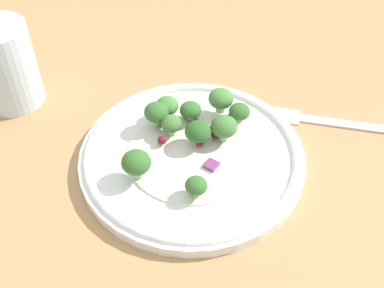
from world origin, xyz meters
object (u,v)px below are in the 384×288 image
(broccoli_floret_0, at_px, (198,132))
(broccoli_floret_2, at_px, (136,163))
(broccoli_floret_1, at_px, (171,124))
(fork, at_px, (339,123))
(water_glass, at_px, (5,66))
(plate, at_px, (192,156))

(broccoli_floret_0, relative_size, broccoli_floret_2, 0.94)
(broccoli_floret_0, relative_size, broccoli_floret_1, 1.21)
(fork, height_order, water_glass, water_glass)
(broccoli_floret_1, height_order, fork, broccoli_floret_1)
(plate, bearing_deg, broccoli_floret_0, 32.40)
(broccoli_floret_0, bearing_deg, water_glass, 125.91)
(plate, bearing_deg, fork, -12.73)
(broccoli_floret_0, bearing_deg, plate, -147.60)
(broccoli_floret_2, bearing_deg, broccoli_floret_0, 5.26)
(plate, distance_m, water_glass, 0.24)
(broccoli_floret_1, relative_size, broccoli_floret_2, 0.78)
(broccoli_floret_1, height_order, broccoli_floret_2, broccoli_floret_2)
(fork, bearing_deg, plate, 167.27)
(plate, xyz_separation_m, broccoli_floret_2, (-0.06, 0.00, 0.03))
(fork, distance_m, water_glass, 0.39)
(broccoli_floret_1, height_order, water_glass, water_glass)
(fork, bearing_deg, broccoli_floret_0, 163.85)
(broccoli_floret_0, xyz_separation_m, fork, (0.16, -0.05, -0.03))
(broccoli_floret_2, bearing_deg, plate, -0.61)
(plate, bearing_deg, broccoli_floret_2, 179.39)
(plate, xyz_separation_m, fork, (0.17, -0.04, -0.01))
(broccoli_floret_1, bearing_deg, broccoli_floret_0, -60.24)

